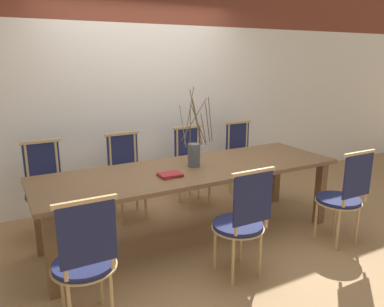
{
  "coord_description": "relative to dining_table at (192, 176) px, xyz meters",
  "views": [
    {
      "loc": [
        -1.72,
        -3.17,
        1.83
      ],
      "look_at": [
        0.0,
        0.0,
        0.91
      ],
      "focal_mm": 35.0,
      "sensor_mm": 36.0,
      "label": 1
    }
  ],
  "objects": [
    {
      "name": "chair_far_center",
      "position": [
        0.46,
        0.84,
        -0.15
      ],
      "size": [
        0.45,
        0.45,
        0.99
      ],
      "rotation": [
        0.0,
        0.0,
        3.14
      ],
      "color": "#1E234C",
      "rests_on": "ground_plane"
    },
    {
      "name": "book_stack",
      "position": [
        -0.31,
        -0.14,
        0.1
      ],
      "size": [
        0.22,
        0.2,
        0.03
      ],
      "color": "maroon",
      "rests_on": "dining_table"
    },
    {
      "name": "wall_rear",
      "position": [
        0.0,
        1.38,
        0.93
      ],
      "size": [
        12.0,
        0.06,
        3.2
      ],
      "color": "white",
      "rests_on": "ground_plane"
    },
    {
      "name": "vase_centerpiece",
      "position": [
        0.05,
        0.04,
        0.23
      ],
      "size": [
        0.38,
        0.41,
        0.8
      ],
      "color": "#4C5156",
      "rests_on": "dining_table"
    },
    {
      "name": "chair_near_leftend",
      "position": [
        -1.27,
        -0.84,
        -0.15
      ],
      "size": [
        0.45,
        0.45,
        0.99
      ],
      "color": "#1E234C",
      "rests_on": "ground_plane"
    },
    {
      "name": "chair_near_center",
      "position": [
        1.25,
        -0.84,
        -0.15
      ],
      "size": [
        0.45,
        0.45,
        0.99
      ],
      "color": "#1E234C",
      "rests_on": "ground_plane"
    },
    {
      "name": "chair_far_leftend",
      "position": [
        -1.3,
        0.84,
        -0.15
      ],
      "size": [
        0.45,
        0.45,
        0.99
      ],
      "rotation": [
        0.0,
        0.0,
        3.14
      ],
      "color": "#1E234C",
      "rests_on": "ground_plane"
    },
    {
      "name": "chair_near_left",
      "position": [
        0.02,
        -0.84,
        -0.15
      ],
      "size": [
        0.45,
        0.45,
        0.99
      ],
      "color": "#1E234C",
      "rests_on": "ground_plane"
    },
    {
      "name": "chair_far_right",
      "position": [
        1.24,
        0.84,
        -0.15
      ],
      "size": [
        0.45,
        0.45,
        0.99
      ],
      "rotation": [
        0.0,
        0.0,
        3.14
      ],
      "color": "#1E234C",
      "rests_on": "ground_plane"
    },
    {
      "name": "dining_table",
      "position": [
        0.0,
        0.0,
        0.0
      ],
      "size": [
        3.08,
        0.96,
        0.76
      ],
      "color": "brown",
      "rests_on": "ground_plane"
    },
    {
      "name": "chair_far_left",
      "position": [
        -0.4,
        0.84,
        -0.15
      ],
      "size": [
        0.45,
        0.45,
        0.99
      ],
      "rotation": [
        0.0,
        0.0,
        3.14
      ],
      "color": "#1E234C",
      "rests_on": "ground_plane"
    },
    {
      "name": "ground_plane",
      "position": [
        0.0,
        0.0,
        -0.67
      ],
      "size": [
        16.0,
        16.0,
        0.0
      ],
      "primitive_type": "plane",
      "color": "#A87F51"
    }
  ]
}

